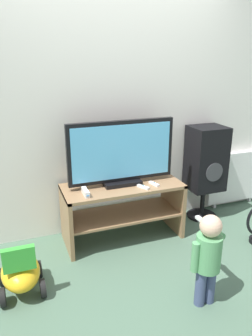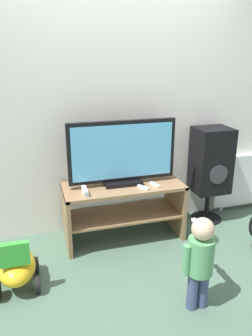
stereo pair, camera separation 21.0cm
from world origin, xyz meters
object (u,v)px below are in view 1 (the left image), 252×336
object	(u,v)px
child	(208,253)
speaker_tower	(206,160)
television	(122,154)
remote_primary	(154,184)
game_console	(86,192)
radiator	(235,177)
ride_on_toy	(21,272)
remote_secondary	(143,187)

from	to	relation	value
child	speaker_tower	xyz separation A→B (m)	(0.76, 1.20, 0.25)
television	remote_primary	bearing A→B (deg)	-25.09
remote_primary	game_console	bearing A→B (deg)	-179.93
remote_primary	speaker_tower	xyz separation A→B (m)	(0.72, 0.22, 0.09)
remote_primary	radiator	bearing A→B (deg)	16.25
television	ride_on_toy	world-z (taller)	television
television	speaker_tower	xyz separation A→B (m)	(1.01, 0.09, -0.20)
game_console	speaker_tower	bearing A→B (deg)	9.00
remote_primary	ride_on_toy	size ratio (longest dim) A/B	0.29
remote_primary	remote_secondary	bearing A→B (deg)	-164.84
remote_primary	radiator	distance (m)	1.33
remote_secondary	ride_on_toy	bearing A→B (deg)	-163.89
ride_on_toy	game_console	bearing A→B (deg)	30.85
television	child	size ratio (longest dim) A/B	1.43
ride_on_toy	remote_secondary	bearing A→B (deg)	16.11
remote_primary	child	xyz separation A→B (m)	(-0.03, -0.98, -0.16)
speaker_tower	remote_primary	bearing A→B (deg)	-163.02
child	speaker_tower	world-z (taller)	speaker_tower
child	ride_on_toy	xyz separation A→B (m)	(-1.27, 0.60, -0.25)
remote_primary	radiator	xyz separation A→B (m)	(1.26, 0.37, -0.22)
remote_secondary	child	size ratio (longest dim) A/B	0.18
game_console	child	bearing A→B (deg)	-56.59
game_console	remote_secondary	bearing A→B (deg)	-3.60
game_console	radiator	distance (m)	1.98
child	ride_on_toy	size ratio (longest dim) A/B	1.58
ride_on_toy	radiator	xyz separation A→B (m)	(2.56, 0.74, 0.19)
remote_secondary	radiator	size ratio (longest dim) A/B	0.17
remote_primary	remote_secondary	xyz separation A→B (m)	(-0.13, -0.04, 0.00)
remote_secondary	radiator	xyz separation A→B (m)	(1.39, 0.40, -0.22)
television	child	bearing A→B (deg)	-77.21
remote_primary	ride_on_toy	distance (m)	1.41
child	speaker_tower	distance (m)	1.44
game_console	radiator	bearing A→B (deg)	10.76
game_console	television	bearing A→B (deg)	18.93
child	ride_on_toy	bearing A→B (deg)	154.54
game_console	remote_secondary	world-z (taller)	game_console
speaker_tower	radiator	size ratio (longest dim) A/B	1.39
television	ride_on_toy	bearing A→B (deg)	-153.47
remote_secondary	child	xyz separation A→B (m)	(0.10, -0.94, -0.16)
speaker_tower	radiator	xyz separation A→B (m)	(0.53, 0.15, -0.31)
remote_primary	remote_secondary	world-z (taller)	same
radiator	remote_secondary	bearing A→B (deg)	-163.85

